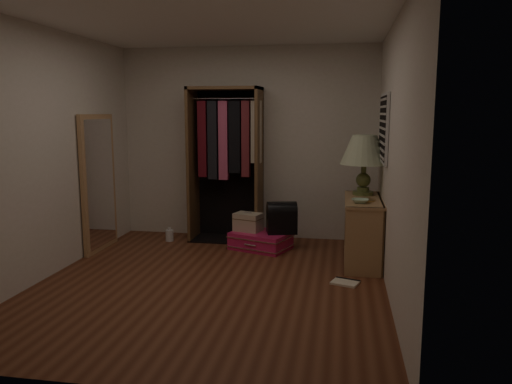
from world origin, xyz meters
TOP-DOWN VIEW (x-y plane):
  - ground at (0.00, 0.00)m, footprint 4.00×4.00m
  - room_walls at (0.08, 0.04)m, footprint 3.52×4.02m
  - console_bookshelf at (1.54, 1.05)m, footprint 0.42×1.12m
  - open_wardrobe at (-0.24, 1.77)m, footprint 0.96×0.50m
  - floor_mirror at (-1.70, 1.00)m, footprint 0.06×0.80m
  - pink_suitcase at (0.29, 1.36)m, footprint 0.85×0.73m
  - train_case at (0.12, 1.41)m, footprint 0.40×0.33m
  - black_bag at (0.56, 1.37)m, footprint 0.42×0.32m
  - table_lamp at (1.54, 1.28)m, footprint 0.62×0.62m
  - brass_tray at (1.54, 0.87)m, footprint 0.28×0.28m
  - ceramic_bowl at (1.49, 0.70)m, footprint 0.20×0.20m
  - white_jug at (-0.99, 1.53)m, footprint 0.14×0.14m
  - floor_book at (1.35, 0.23)m, footprint 0.31×0.28m

SIDE VIEW (x-z plane):
  - ground at x=0.00m, z-range 0.00..0.00m
  - floor_book at x=1.35m, z-range 0.00..0.02m
  - white_jug at x=-0.99m, z-range -0.01..0.17m
  - pink_suitcase at x=0.29m, z-range 0.00..0.22m
  - train_case at x=0.12m, z-range 0.21..0.46m
  - console_bookshelf at x=1.54m, z-range 0.02..0.77m
  - black_bag at x=0.56m, z-range 0.22..0.62m
  - brass_tray at x=1.54m, z-range 0.75..0.76m
  - ceramic_bowl at x=1.49m, z-range 0.75..0.80m
  - floor_mirror at x=-1.70m, z-range 0.00..1.70m
  - open_wardrobe at x=-0.24m, z-range 0.18..2.23m
  - table_lamp at x=1.54m, z-range 0.91..1.62m
  - room_walls at x=0.08m, z-range 0.20..2.80m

